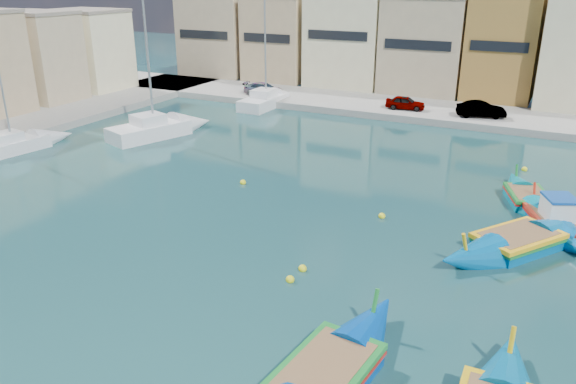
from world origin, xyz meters
The scene contains 12 objects.
ground centered at (0.00, 0.00, 0.00)m, with size 160.00×160.00×0.00m, color #112F35.
north_quay centered at (0.00, 32.00, 0.30)m, with size 80.00×8.00×0.60m, color gray.
north_townhouses centered at (6.68, 39.36, 5.00)m, with size 83.20×7.87×10.19m.
parked_cars centered at (-8.08, 30.50, 1.21)m, with size 24.92×2.42×1.31m.
luzzu_blue_cabin centered at (8.06, 10.84, 0.33)m, with size 4.78×7.77×2.71m.
luzzu_cyan_mid centered at (6.78, 7.49, 0.30)m, with size 7.25×9.21×2.84m.
luzzu_green centered at (6.65, 13.59, 0.25)m, with size 4.29×7.61×2.34m.
luzzu_blue_south centered at (2.55, -4.94, 0.30)m, with size 3.31×10.03×2.84m.
yacht_north centered at (-17.80, 29.68, 0.45)m, with size 2.48×8.56×11.41m.
yacht_midnorth centered at (-19.90, 16.40, 0.49)m, with size 5.28×9.12×12.40m.
yacht_mid centered at (-26.56, 8.70, 0.39)m, with size 3.29×8.17×10.02m.
mooring_buoys centered at (1.32, 4.78, 0.08)m, with size 20.38×25.61×0.36m.
Camera 1 is at (7.79, -17.79, 11.80)m, focal length 35.00 mm.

